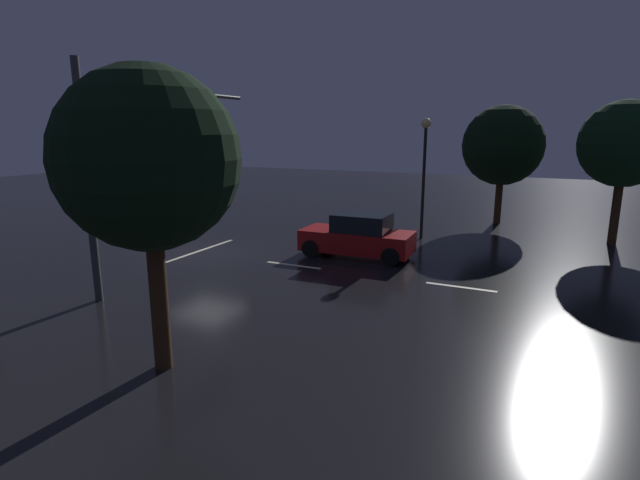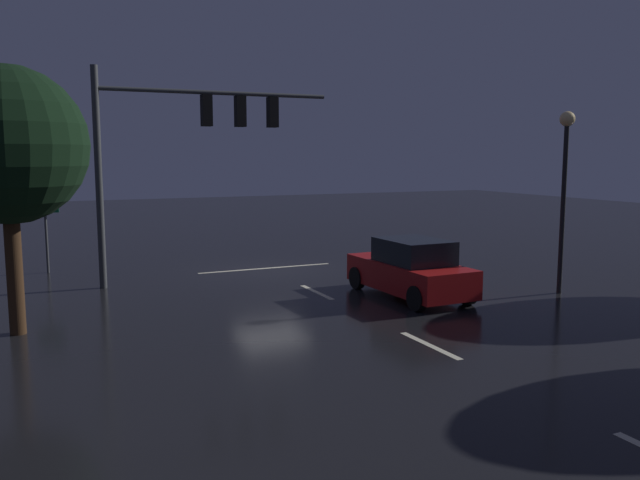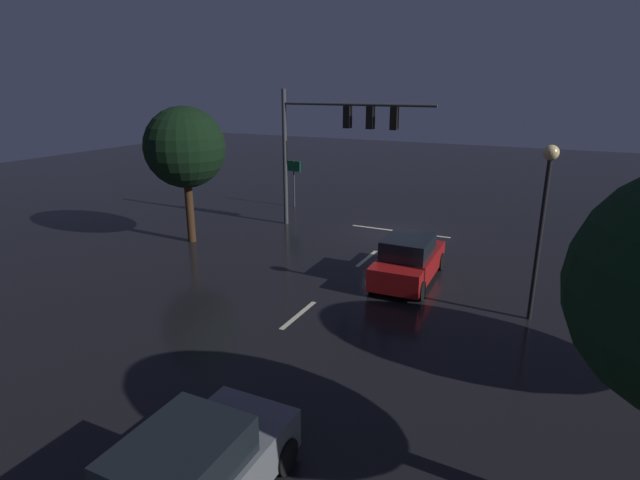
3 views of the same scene
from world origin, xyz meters
name	(u,v)px [view 2 (image 2 of 3)]	position (x,y,z in m)	size (l,w,h in m)	color
ground_plane	(271,271)	(0.00, 0.00, 0.00)	(80.00, 80.00, 0.00)	black
traffic_signal_assembly	(187,132)	(3.03, 0.67, 4.82)	(7.62, 0.47, 6.75)	#383A3D
lane_dash_far	(317,292)	(0.00, 4.00, 0.00)	(2.20, 0.16, 0.01)	beige
lane_dash_mid	(430,345)	(0.00, 10.00, 0.00)	(2.20, 0.16, 0.01)	beige
stop_bar	(266,268)	(0.00, -0.52, 0.00)	(5.00, 0.16, 0.01)	beige
car_approaching	(410,270)	(-2.24, 5.66, 0.80)	(2.02, 4.42, 1.70)	maroon
street_lamp_left_kerb	(565,168)	(-6.55, 7.09, 3.71)	(0.44, 0.44, 5.35)	black
route_sign	(45,216)	(7.23, -2.86, 1.99)	(0.90, 0.17, 2.76)	#383A3D
tree_right_near	(7,146)	(8.13, 5.30, 4.29)	(3.55, 3.55, 6.09)	#382314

